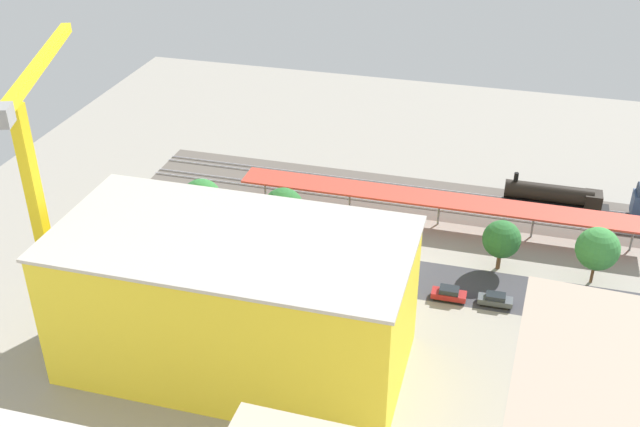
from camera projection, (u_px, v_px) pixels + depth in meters
ground_plane at (403, 265)px, 106.05m from camera, size 145.06×145.06×0.00m
rail_bed at (424, 198)px, 122.45m from camera, size 90.67×13.25×0.01m
street_asphalt at (399, 276)px, 103.56m from camera, size 90.67×9.03×0.01m
track_rails at (424, 197)px, 122.36m from camera, size 90.66×6.81×0.12m
platform_canopy_near at (440, 200)px, 113.40m from camera, size 60.86×4.96×4.40m
locomotive at (556, 197)px, 119.13m from camera, size 15.92×2.93×5.13m
parked_car_0 at (614, 319)px, 94.35m from camera, size 4.74×1.87×1.69m
parked_car_1 at (548, 309)px, 95.98m from camera, size 4.37×2.08×1.72m
parked_car_2 at (495, 300)px, 97.75m from camera, size 4.40×1.81×1.61m
parked_car_3 at (449, 294)px, 98.76m from camera, size 4.47×1.90×1.74m
parked_car_4 at (397, 286)px, 100.36m from camera, size 4.47×1.82×1.65m
construction_building at (235, 302)px, 84.94m from camera, size 37.95×18.98×16.34m
construction_roof_slab at (231, 238)px, 80.74m from camera, size 38.55×19.58×0.40m
tower_crane at (41, 180)px, 86.33m from camera, size 11.63×29.47×31.34m
box_truck_0 at (265, 276)px, 100.66m from camera, size 9.03×2.71×3.37m
box_truck_1 at (203, 265)px, 102.67m from camera, size 10.07×2.51×3.65m
box_truck_2 at (175, 256)px, 104.87m from camera, size 8.89×3.02×3.44m
street_tree_0 at (502, 239)px, 102.97m from camera, size 5.18×5.18×7.28m
street_tree_1 at (283, 208)px, 108.05m from camera, size 5.88×5.88×8.71m
street_tree_2 at (598, 249)px, 99.77m from camera, size 5.72×5.72×8.16m
street_tree_3 at (202, 199)px, 111.12m from camera, size 5.90×5.90×8.39m
traffic_light at (368, 227)px, 106.31m from camera, size 0.50×0.36×6.61m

